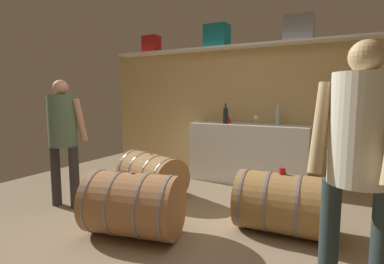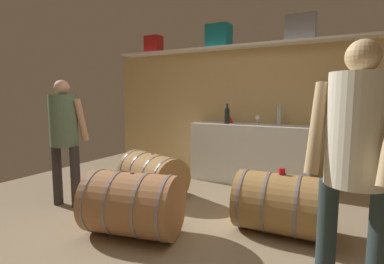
% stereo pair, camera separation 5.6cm
% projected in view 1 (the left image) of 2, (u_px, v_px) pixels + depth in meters
% --- Properties ---
extents(ground_plane, '(6.58, 8.00, 0.02)m').
position_uv_depth(ground_plane, '(207.00, 215.00, 3.38)').
color(ground_plane, '#8D795C').
extents(back_wall_panel, '(5.38, 0.10, 2.05)m').
position_uv_depth(back_wall_panel, '(255.00, 114.00, 4.84)').
color(back_wall_panel, tan).
rests_on(back_wall_panel, ground).
extents(high_shelf_board, '(4.95, 0.40, 0.03)m').
position_uv_depth(high_shelf_board, '(254.00, 46.00, 4.59)').
color(high_shelf_board, white).
rests_on(high_shelf_board, back_wall_panel).
extents(toolcase_red, '(0.29, 0.22, 0.30)m').
position_uv_depth(toolcase_red, '(151.00, 44.00, 5.43)').
color(toolcase_red, red).
rests_on(toolcase_red, high_shelf_board).
extents(toolcase_teal, '(0.38, 0.29, 0.36)m').
position_uv_depth(toolcase_teal, '(217.00, 36.00, 4.84)').
color(toolcase_teal, '#147E87').
rests_on(toolcase_teal, high_shelf_board).
extents(toolcase_grey, '(0.42, 0.20, 0.36)m').
position_uv_depth(toolcase_grey, '(299.00, 28.00, 4.27)').
color(toolcase_grey, gray).
rests_on(toolcase_grey, high_shelf_board).
extents(work_cabinet, '(1.77, 0.55, 0.89)m').
position_uv_depth(work_cabinet, '(249.00, 153.00, 4.61)').
color(work_cabinet, white).
rests_on(work_cabinet, ground).
extents(wine_bottle_clear, '(0.07, 0.07, 0.33)m').
position_uv_depth(wine_bottle_clear, '(278.00, 115.00, 4.45)').
color(wine_bottle_clear, '#B1BCB7').
rests_on(wine_bottle_clear, work_cabinet).
extents(wine_bottle_dark, '(0.08, 0.08, 0.31)m').
position_uv_depth(wine_bottle_dark, '(226.00, 115.00, 4.61)').
color(wine_bottle_dark, black).
rests_on(wine_bottle_dark, work_cabinet).
extents(wine_glass, '(0.07, 0.07, 0.14)m').
position_uv_depth(wine_glass, '(256.00, 118.00, 4.52)').
color(wine_glass, white).
rests_on(wine_glass, work_cabinet).
extents(red_funnel, '(0.11, 0.11, 0.11)m').
position_uv_depth(red_funnel, '(228.00, 119.00, 4.81)').
color(red_funnel, red).
rests_on(red_funnel, work_cabinet).
extents(wine_barrel_near, '(0.90, 0.61, 0.59)m').
position_uv_depth(wine_barrel_near, '(284.00, 203.00, 2.90)').
color(wine_barrel_near, '#A0763F').
rests_on(wine_barrel_near, ground).
extents(wine_barrel_far, '(1.06, 0.83, 0.56)m').
position_uv_depth(wine_barrel_far, '(152.00, 174.00, 4.03)').
color(wine_barrel_far, '#A07441').
rests_on(wine_barrel_far, ground).
extents(wine_barrel_flank, '(0.97, 0.76, 0.61)m').
position_uv_depth(wine_barrel_flank, '(134.00, 204.00, 2.84)').
color(wine_barrel_flank, '#9E6A41').
rests_on(wine_barrel_flank, ground).
extents(tasting_cup, '(0.06, 0.06, 0.05)m').
position_uv_depth(tasting_cup, '(282.00, 171.00, 2.87)').
color(tasting_cup, red).
rests_on(tasting_cup, wine_barrel_near).
extents(winemaker_pouring, '(0.47, 0.38, 1.50)m').
position_uv_depth(winemaker_pouring, '(63.00, 130.00, 3.53)').
color(winemaker_pouring, '#322E30').
rests_on(winemaker_pouring, ground).
extents(visitor_tasting, '(0.52, 0.47, 1.63)m').
position_uv_depth(visitor_tasting, '(360.00, 150.00, 1.77)').
color(visitor_tasting, '#273536').
rests_on(visitor_tasting, ground).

